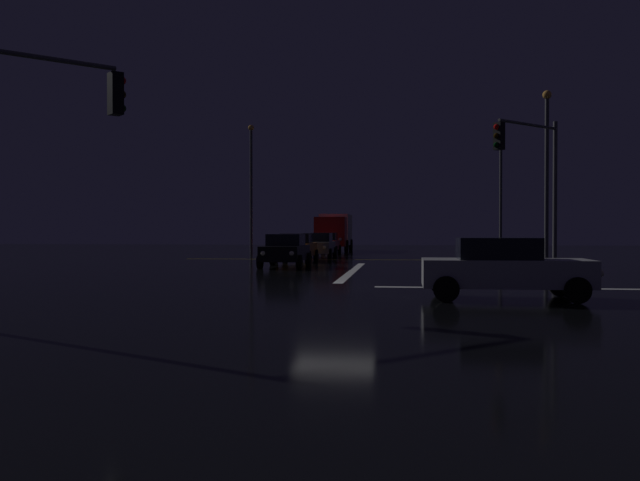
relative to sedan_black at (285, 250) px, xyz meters
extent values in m
cube|color=black|center=(3.42, -11.08, -0.85)|extent=(120.00, 120.00, 0.10)
cube|color=white|center=(3.42, -3.03, -0.80)|extent=(0.35, 13.78, 0.01)
cube|color=yellow|center=(3.42, 8.57, -0.80)|extent=(22.00, 0.15, 0.01)
cube|color=white|center=(11.57, -11.08, -0.80)|extent=(13.78, 0.40, 0.01)
cube|color=black|center=(0.00, -0.04, -0.13)|extent=(1.80, 4.20, 0.70)
cube|color=black|center=(0.00, 0.16, 0.49)|extent=(1.60, 2.00, 0.55)
cylinder|color=black|center=(0.90, -1.59, -0.48)|extent=(0.22, 0.64, 0.64)
cylinder|color=black|center=(-0.90, -1.59, -0.48)|extent=(0.22, 0.64, 0.64)
cylinder|color=black|center=(0.90, 1.51, -0.48)|extent=(0.22, 0.64, 0.64)
cylinder|color=black|center=(-0.90, 1.51, -0.48)|extent=(0.22, 0.64, 0.64)
sphere|color=#F9EFC6|center=(0.65, -2.16, -0.08)|extent=(0.22, 0.22, 0.22)
sphere|color=#F9EFC6|center=(-0.65, -2.16, -0.08)|extent=(0.22, 0.22, 0.22)
cube|color=#C66014|center=(-0.33, 5.63, -0.13)|extent=(1.80, 4.20, 0.70)
cube|color=black|center=(-0.33, 5.83, 0.49)|extent=(1.60, 2.00, 0.55)
cylinder|color=black|center=(0.57, 4.08, -0.48)|extent=(0.22, 0.64, 0.64)
cylinder|color=black|center=(-1.23, 4.08, -0.48)|extent=(0.22, 0.64, 0.64)
cylinder|color=black|center=(0.57, 7.18, -0.48)|extent=(0.22, 0.64, 0.64)
cylinder|color=black|center=(-1.23, 7.18, -0.48)|extent=(0.22, 0.64, 0.64)
sphere|color=#F9EFC6|center=(0.32, 3.51, -0.08)|extent=(0.22, 0.22, 0.22)
sphere|color=#F9EFC6|center=(-0.98, 3.51, -0.08)|extent=(0.22, 0.22, 0.22)
cube|color=slate|center=(0.24, 10.96, -0.13)|extent=(1.80, 4.20, 0.70)
cube|color=black|center=(0.24, 11.16, 0.49)|extent=(1.60, 2.00, 0.55)
cylinder|color=black|center=(1.14, 9.41, -0.48)|extent=(0.22, 0.64, 0.64)
cylinder|color=black|center=(-0.66, 9.41, -0.48)|extent=(0.22, 0.64, 0.64)
cylinder|color=black|center=(1.14, 12.51, -0.48)|extent=(0.22, 0.64, 0.64)
cylinder|color=black|center=(-0.66, 12.51, -0.48)|extent=(0.22, 0.64, 0.64)
sphere|color=#F9EFC6|center=(0.89, 8.84, -0.08)|extent=(0.22, 0.22, 0.22)
sphere|color=#F9EFC6|center=(-0.41, 8.84, -0.08)|extent=(0.22, 0.22, 0.22)
cube|color=maroon|center=(-0.03, 17.57, -0.13)|extent=(1.80, 4.20, 0.70)
cube|color=black|center=(-0.03, 17.77, 0.49)|extent=(1.60, 2.00, 0.55)
cylinder|color=black|center=(0.87, 16.02, -0.48)|extent=(0.22, 0.64, 0.64)
cylinder|color=black|center=(-0.93, 16.02, -0.48)|extent=(0.22, 0.64, 0.64)
cylinder|color=black|center=(0.87, 19.12, -0.48)|extent=(0.22, 0.64, 0.64)
cylinder|color=black|center=(-0.93, 19.12, -0.48)|extent=(0.22, 0.64, 0.64)
sphere|color=#F9EFC6|center=(0.62, 15.45, -0.08)|extent=(0.22, 0.22, 0.22)
sphere|color=#F9EFC6|center=(-0.68, 15.45, -0.08)|extent=(0.22, 0.22, 0.22)
cube|color=red|center=(-0.06, 21.69, 0.83)|extent=(2.40, 2.20, 2.30)
cube|color=silver|center=(-0.06, 26.19, 0.98)|extent=(2.40, 5.00, 2.60)
cylinder|color=black|center=(1.14, 22.29, -0.32)|extent=(0.28, 0.96, 0.96)
cylinder|color=black|center=(-1.26, 22.29, -0.32)|extent=(0.28, 0.96, 0.96)
cylinder|color=black|center=(1.14, 26.99, -0.32)|extent=(0.28, 0.96, 0.96)
cylinder|color=black|center=(-1.26, 26.99, -0.32)|extent=(0.28, 0.96, 0.96)
sphere|color=#F9EFC6|center=(0.79, 20.54, 0.23)|extent=(0.26, 0.26, 0.26)
sphere|color=#F9EFC6|center=(-0.91, 20.54, 0.23)|extent=(0.26, 0.26, 0.26)
cube|color=#B7B7BC|center=(8.15, -14.52, -0.13)|extent=(4.20, 1.80, 0.70)
cube|color=black|center=(7.95, -14.52, 0.49)|extent=(2.00, 1.60, 0.55)
cylinder|color=black|center=(9.70, -13.62, -0.48)|extent=(0.64, 0.22, 0.64)
cylinder|color=black|center=(9.70, -15.42, -0.48)|extent=(0.64, 0.22, 0.64)
cylinder|color=black|center=(6.60, -13.62, -0.48)|extent=(0.64, 0.22, 0.64)
cylinder|color=black|center=(6.60, -15.42, -0.48)|extent=(0.64, 0.22, 0.64)
sphere|color=#F9EFC6|center=(10.27, -13.87, -0.08)|extent=(0.22, 0.22, 0.22)
sphere|color=#F9EFC6|center=(10.27, -15.17, -0.08)|extent=(0.22, 0.22, 0.22)
cylinder|color=#4C4C51|center=(-3.29, -17.79, 4.97)|extent=(3.57, 3.57, 0.12)
cube|color=black|center=(-1.55, -16.05, 4.35)|extent=(0.46, 0.46, 1.05)
sphere|color=red|center=(-1.44, -15.94, 4.69)|extent=(0.22, 0.22, 0.22)
sphere|color=black|center=(-1.44, -15.94, 4.35)|extent=(0.22, 0.22, 0.22)
sphere|color=black|center=(-1.44, -15.94, 4.00)|extent=(0.22, 0.22, 0.22)
cylinder|color=#4C4C51|center=(11.87, -2.63, 2.35)|extent=(0.18, 0.18, 6.29)
cylinder|color=#4C4C51|center=(10.55, -3.95, 5.19)|extent=(2.74, 2.74, 0.12)
cube|color=black|center=(9.22, -5.28, 4.57)|extent=(0.46, 0.46, 1.05)
sphere|color=red|center=(9.11, -5.39, 4.91)|extent=(0.22, 0.22, 0.22)
sphere|color=black|center=(9.11, -5.39, 4.57)|extent=(0.22, 0.22, 0.22)
sphere|color=black|center=(9.11, -5.39, 4.22)|extent=(0.22, 0.22, 0.22)
cylinder|color=#424247|center=(12.57, 2.57, 3.30)|extent=(0.20, 0.20, 8.21)
sphere|color=#F9AD47|center=(12.57, 2.57, 7.59)|extent=(0.44, 0.44, 0.44)
cylinder|color=#424247|center=(-5.73, 18.57, 3.82)|extent=(0.20, 0.20, 9.25)
sphere|color=#F9AD47|center=(-5.73, 18.57, 8.63)|extent=(0.44, 0.44, 0.44)
cylinder|color=#424247|center=(12.57, 18.57, 3.31)|extent=(0.20, 0.20, 8.22)
sphere|color=#F9AD47|center=(12.57, 18.57, 7.60)|extent=(0.44, 0.44, 0.44)
camera|label=1|loc=(5.53, -32.65, 0.97)|focal=39.06mm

